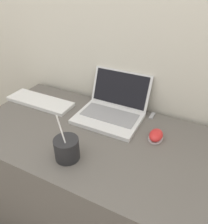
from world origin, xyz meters
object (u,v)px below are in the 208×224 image
at_px(drink_cup, 67,148).
at_px(external_keyboard, 40,101).
at_px(computer_mouse, 156,136).
at_px(usb_stick, 152,116).
at_px(laptop, 112,108).

relative_size(drink_cup, external_keyboard, 0.51).
distance_m(computer_mouse, usb_stick, 0.19).
bearing_deg(laptop, usb_stick, 23.80).
height_order(drink_cup, external_keyboard, drink_cup).
distance_m(drink_cup, external_keyboard, 0.50).
bearing_deg(computer_mouse, drink_cup, -135.81).
bearing_deg(laptop, drink_cup, -94.46).
height_order(computer_mouse, external_keyboard, computer_mouse).
bearing_deg(external_keyboard, laptop, 9.56).
relative_size(laptop, computer_mouse, 3.43).
distance_m(computer_mouse, external_keyboard, 0.69).
bearing_deg(computer_mouse, external_keyboard, 178.78).
xyz_separation_m(laptop, computer_mouse, (0.26, -0.09, -0.03)).
distance_m(laptop, drink_cup, 0.37).
xyz_separation_m(external_keyboard, usb_stick, (0.63, 0.16, -0.01)).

